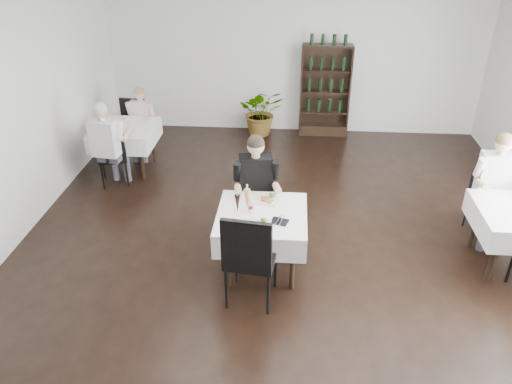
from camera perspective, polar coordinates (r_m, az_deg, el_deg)
room_shell at (r=5.36m, az=3.94°, el=4.08°), size 9.00×9.00×9.00m
wine_shelf at (r=9.64m, az=7.89°, el=11.28°), size 0.90×0.28×1.75m
main_table at (r=5.80m, az=0.68°, el=-3.70°), size 1.03×1.03×0.77m
left_table at (r=8.45m, az=-14.71°, el=6.32°), size 0.98×0.98×0.77m
potted_tree at (r=9.66m, az=0.63°, el=9.17°), size 0.92×0.82×0.92m
main_chair_far at (r=6.43m, az=0.00°, el=-0.88°), size 0.45×0.46×0.96m
main_chair_near at (r=5.26m, az=-0.76°, el=-7.11°), size 0.59×0.59×1.15m
left_chair_far at (r=8.97m, az=-14.00°, el=7.45°), size 0.51×0.51×1.01m
left_chair_near at (r=8.02m, az=-16.11°, el=4.16°), size 0.53×0.53×0.93m
right_chair_far at (r=7.29m, az=24.77°, el=-0.44°), size 0.52×0.52×0.86m
diner_main at (r=6.16m, az=0.03°, el=0.94°), size 0.59×0.61×1.47m
diner_left_far at (r=8.85m, az=-13.05°, el=8.27°), size 0.47×0.48×1.24m
diner_left_near at (r=7.79m, az=-16.61°, el=5.81°), size 0.57×0.59×1.44m
diner_right_far at (r=6.92m, az=25.78°, el=1.14°), size 0.56×0.56×1.46m
plate_far at (r=5.96m, az=1.42°, el=-0.83°), size 0.31×0.31×0.08m
plate_near at (r=5.49m, az=0.44°, el=-3.68°), size 0.27×0.27×0.07m
pilsner_dark at (r=5.68m, az=-2.14°, el=-1.35°), size 0.06×0.06×0.28m
pilsner_lager at (r=5.73m, az=-1.02°, el=-0.82°), size 0.08×0.08×0.32m
coke_bottle at (r=5.68m, az=-0.59°, el=-1.57°), size 0.06×0.06×0.24m
napkin_cutlery at (r=5.57m, az=2.70°, el=-3.36°), size 0.23×0.21×0.02m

